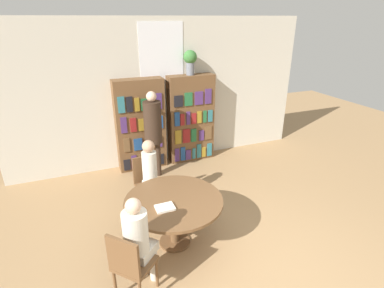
{
  "coord_description": "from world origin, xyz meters",
  "views": [
    {
      "loc": [
        -1.73,
        -2.1,
        2.97
      ],
      "look_at": [
        -0.04,
        2.09,
        1.05
      ],
      "focal_mm": 28.0,
      "sensor_mm": 36.0,
      "label": 1
    }
  ],
  "objects_px": {
    "bookshelf_left": "(140,125)",
    "seated_reader_left": "(151,174)",
    "flower_vase": "(190,60)",
    "seated_reader_right": "(138,238)",
    "chair_near_camera": "(130,263)",
    "reading_table": "(174,206)",
    "chair_left_side": "(148,180)",
    "librarian_standing": "(153,126)",
    "bookshelf_right": "(191,119)"
  },
  "relations": [
    {
      "from": "bookshelf_left",
      "to": "seated_reader_left",
      "type": "bearing_deg",
      "value": -97.88
    },
    {
      "from": "flower_vase",
      "to": "seated_reader_right",
      "type": "height_order",
      "value": "flower_vase"
    },
    {
      "from": "chair_near_camera",
      "to": "seated_reader_right",
      "type": "height_order",
      "value": "seated_reader_right"
    },
    {
      "from": "bookshelf_left",
      "to": "reading_table",
      "type": "distance_m",
      "value": 2.53
    },
    {
      "from": "seated_reader_left",
      "to": "seated_reader_right",
      "type": "height_order",
      "value": "seated_reader_left"
    },
    {
      "from": "chair_near_camera",
      "to": "chair_left_side",
      "type": "height_order",
      "value": "same"
    },
    {
      "from": "flower_vase",
      "to": "librarian_standing",
      "type": "distance_m",
      "value": 1.55
    },
    {
      "from": "chair_near_camera",
      "to": "librarian_standing",
      "type": "bearing_deg",
      "value": 116.58
    },
    {
      "from": "flower_vase",
      "to": "chair_left_side",
      "type": "bearing_deg",
      "value": -131.84
    },
    {
      "from": "flower_vase",
      "to": "chair_near_camera",
      "type": "distance_m",
      "value": 4.11
    },
    {
      "from": "seated_reader_right",
      "to": "seated_reader_left",
      "type": "bearing_deg",
      "value": 116.87
    },
    {
      "from": "bookshelf_left",
      "to": "seated_reader_right",
      "type": "distance_m",
      "value": 3.16
    },
    {
      "from": "bookshelf_left",
      "to": "chair_near_camera",
      "type": "bearing_deg",
      "value": -105.29
    },
    {
      "from": "chair_left_side",
      "to": "flower_vase",
      "type": "bearing_deg",
      "value": -138.74
    },
    {
      "from": "bookshelf_right",
      "to": "flower_vase",
      "type": "height_order",
      "value": "flower_vase"
    },
    {
      "from": "chair_left_side",
      "to": "librarian_standing",
      "type": "distance_m",
      "value": 1.22
    },
    {
      "from": "reading_table",
      "to": "bookshelf_left",
      "type": "bearing_deg",
      "value": 86.89
    },
    {
      "from": "bookshelf_left",
      "to": "seated_reader_right",
      "type": "xyz_separation_m",
      "value": [
        -0.74,
        -3.07,
        -0.22
      ]
    },
    {
      "from": "flower_vase",
      "to": "librarian_standing",
      "type": "height_order",
      "value": "flower_vase"
    },
    {
      "from": "flower_vase",
      "to": "chair_left_side",
      "type": "relative_size",
      "value": 0.54
    },
    {
      "from": "flower_vase",
      "to": "seated_reader_left",
      "type": "relative_size",
      "value": 0.39
    },
    {
      "from": "seated_reader_left",
      "to": "librarian_standing",
      "type": "bearing_deg",
      "value": -114.08
    },
    {
      "from": "chair_left_side",
      "to": "seated_reader_left",
      "type": "bearing_deg",
      "value": 90.0
    },
    {
      "from": "bookshelf_left",
      "to": "flower_vase",
      "type": "height_order",
      "value": "flower_vase"
    },
    {
      "from": "chair_near_camera",
      "to": "reading_table",
      "type": "bearing_deg",
      "value": 90.0
    },
    {
      "from": "seated_reader_right",
      "to": "bookshelf_right",
      "type": "bearing_deg",
      "value": 106.01
    },
    {
      "from": "bookshelf_right",
      "to": "seated_reader_left",
      "type": "relative_size",
      "value": 1.49
    },
    {
      "from": "bookshelf_right",
      "to": "seated_reader_right",
      "type": "bearing_deg",
      "value": -121.09
    },
    {
      "from": "reading_table",
      "to": "chair_left_side",
      "type": "height_order",
      "value": "chair_left_side"
    },
    {
      "from": "chair_near_camera",
      "to": "seated_reader_left",
      "type": "distance_m",
      "value": 1.64
    },
    {
      "from": "chair_left_side",
      "to": "seated_reader_right",
      "type": "bearing_deg",
      "value": 65.84
    },
    {
      "from": "chair_left_side",
      "to": "bookshelf_left",
      "type": "bearing_deg",
      "value": -106.56
    },
    {
      "from": "reading_table",
      "to": "seated_reader_right",
      "type": "relative_size",
      "value": 1.07
    },
    {
      "from": "bookshelf_left",
      "to": "librarian_standing",
      "type": "height_order",
      "value": "bookshelf_left"
    },
    {
      "from": "bookshelf_right",
      "to": "chair_near_camera",
      "type": "height_order",
      "value": "bookshelf_right"
    },
    {
      "from": "seated_reader_right",
      "to": "librarian_standing",
      "type": "xyz_separation_m",
      "value": [
        0.87,
        2.56,
        0.36
      ]
    },
    {
      "from": "librarian_standing",
      "to": "reading_table",
      "type": "bearing_deg",
      "value": -97.68
    },
    {
      "from": "bookshelf_left",
      "to": "seated_reader_left",
      "type": "xyz_separation_m",
      "value": [
        -0.23,
        -1.69,
        -0.23
      ]
    },
    {
      "from": "seated_reader_right",
      "to": "chair_left_side",
      "type": "bearing_deg",
      "value": 119.84
    },
    {
      "from": "bookshelf_right",
      "to": "chair_near_camera",
      "type": "bearing_deg",
      "value": -121.84
    },
    {
      "from": "chair_left_side",
      "to": "librarian_standing",
      "type": "height_order",
      "value": "librarian_standing"
    },
    {
      "from": "seated_reader_left",
      "to": "flower_vase",
      "type": "bearing_deg",
      "value": -135.03
    },
    {
      "from": "reading_table",
      "to": "chair_near_camera",
      "type": "relative_size",
      "value": 1.47
    },
    {
      "from": "librarian_standing",
      "to": "seated_reader_right",
      "type": "bearing_deg",
      "value": -108.83
    },
    {
      "from": "reading_table",
      "to": "librarian_standing",
      "type": "xyz_separation_m",
      "value": [
        0.27,
        2.0,
        0.46
      ]
    },
    {
      "from": "chair_near_camera",
      "to": "librarian_standing",
      "type": "relative_size",
      "value": 0.52
    },
    {
      "from": "chair_near_camera",
      "to": "librarian_standing",
      "type": "height_order",
      "value": "librarian_standing"
    },
    {
      "from": "bookshelf_right",
      "to": "reading_table",
      "type": "relative_size",
      "value": 1.41
    },
    {
      "from": "bookshelf_left",
      "to": "reading_table",
      "type": "height_order",
      "value": "bookshelf_left"
    },
    {
      "from": "bookshelf_right",
      "to": "chair_near_camera",
      "type": "distance_m",
      "value": 3.78
    }
  ]
}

